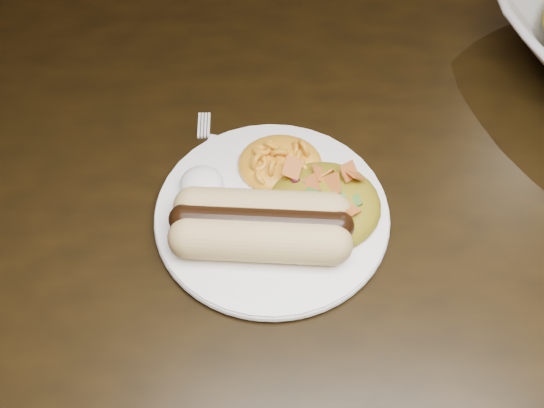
{
  "coord_description": "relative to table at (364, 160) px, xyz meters",
  "views": [
    {
      "loc": [
        -0.13,
        -0.5,
        1.26
      ],
      "look_at": [
        -0.12,
        -0.15,
        0.77
      ],
      "focal_mm": 42.0,
      "sensor_mm": 36.0,
      "label": 1
    }
  ],
  "objects": [
    {
      "name": "sour_cream",
      "position": [
        -0.18,
        -0.12,
        0.12
      ],
      "size": [
        0.06,
        0.06,
        0.03
      ],
      "primitive_type": "ellipsoid",
      "rotation": [
        0.0,
        0.0,
        0.35
      ],
      "color": "white",
      "rests_on": "plate"
    },
    {
      "name": "taco_salad",
      "position": [
        -0.07,
        -0.15,
        0.12
      ],
      "size": [
        0.11,
        0.1,
        0.05
      ],
      "rotation": [
        0.0,
        0.0,
        0.01
      ],
      "color": "#BC610C",
      "rests_on": "plate"
    },
    {
      "name": "table",
      "position": [
        0.0,
        0.0,
        0.0
      ],
      "size": [
        1.6,
        0.9,
        0.75
      ],
      "color": "black",
      "rests_on": "floor"
    },
    {
      "name": "mac_and_cheese",
      "position": [
        -0.11,
        -0.09,
        0.12
      ],
      "size": [
        0.11,
        0.11,
        0.03
      ],
      "primitive_type": "ellipsoid",
      "rotation": [
        0.0,
        0.0,
        -0.43
      ],
      "color": "yellow",
      "rests_on": "plate"
    },
    {
      "name": "fork",
      "position": [
        -0.19,
        -0.09,
        0.09
      ],
      "size": [
        0.07,
        0.16,
        0.0
      ],
      "primitive_type": "cube",
      "rotation": [
        0.0,
        0.0,
        -0.3
      ],
      "color": "white",
      "rests_on": "table"
    },
    {
      "name": "hotdog",
      "position": [
        -0.13,
        -0.18,
        0.12
      ],
      "size": [
        0.14,
        0.08,
        0.04
      ],
      "rotation": [
        0.0,
        0.0,
        -0.08
      ],
      "color": "#E0BA6D",
      "rests_on": "plate"
    },
    {
      "name": "floor",
      "position": [
        0.0,
        0.0,
        -0.66
      ],
      "size": [
        4.0,
        4.0,
        0.0
      ],
      "primitive_type": "plane",
      "color": "#34190B",
      "rests_on": "ground"
    },
    {
      "name": "plate",
      "position": [
        -0.12,
        -0.15,
        0.1
      ],
      "size": [
        0.23,
        0.23,
        0.01
      ],
      "primitive_type": "cylinder",
      "rotation": [
        0.0,
        0.0,
        0.01
      ],
      "color": "white",
      "rests_on": "table"
    }
  ]
}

